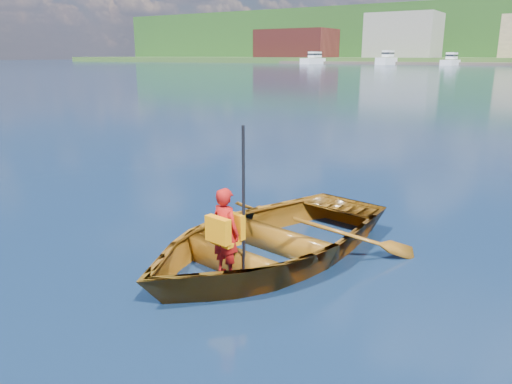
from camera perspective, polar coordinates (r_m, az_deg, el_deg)
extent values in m
plane|color=#152042|center=(6.60, 10.49, -8.44)|extent=(600.00, 600.00, 0.00)
imported|color=brown|center=(6.67, 1.27, -5.30)|extent=(3.64, 4.60, 0.86)
imported|color=#A8110F|center=(5.84, -3.49, -4.63)|extent=(0.43, 0.32, 1.07)
cube|color=orange|center=(5.75, -4.37, -4.34)|extent=(0.35, 0.16, 0.30)
cube|color=orange|center=(5.90, -2.66, -3.77)|extent=(0.35, 0.14, 0.30)
cube|color=orange|center=(5.88, -3.47, -5.71)|extent=(0.33, 0.27, 0.05)
cylinder|color=black|center=(5.73, -1.42, -1.26)|extent=(0.04, 0.04, 1.79)
cube|color=brown|center=(194.00, 4.59, 16.57)|extent=(28.00, 16.00, 10.00)
cube|color=gray|center=(178.55, 16.49, 16.78)|extent=(22.00, 16.00, 14.00)
cube|color=white|center=(166.05, 6.53, 14.61)|extent=(3.32, 11.85, 2.03)
cube|color=white|center=(167.11, 6.74, 15.33)|extent=(2.32, 5.33, 1.80)
cube|color=black|center=(167.11, 6.74, 15.36)|extent=(2.39, 5.57, 0.50)
cube|color=white|center=(156.81, 14.67, 14.22)|extent=(3.08, 10.98, 2.30)
cube|color=white|center=(157.85, 14.86, 15.05)|extent=(2.15, 4.94, 1.80)
cube|color=black|center=(157.85, 14.86, 15.08)|extent=(2.21, 5.16, 0.50)
cube|color=white|center=(152.02, 21.32, 13.58)|extent=(3.14, 11.21, 1.66)
cube|color=white|center=(153.10, 21.48, 14.28)|extent=(2.20, 5.04, 1.80)
cube|color=black|center=(153.10, 21.48, 14.32)|extent=(2.26, 5.27, 0.50)
cylinder|color=#382314|center=(287.90, 18.91, 17.99)|extent=(0.80, 0.80, 2.93)
sphere|color=#1D5216|center=(288.16, 18.98, 18.76)|extent=(5.47, 5.47, 5.47)
cylinder|color=#382314|center=(275.67, 21.38, 17.67)|extent=(0.80, 0.80, 4.11)
sphere|color=#1D5216|center=(276.04, 21.50, 18.80)|extent=(7.68, 7.68, 7.68)
cylinder|color=#382314|center=(221.29, 27.07, 15.35)|extent=(0.80, 0.80, 4.16)
sphere|color=#1D5216|center=(221.51, 27.25, 16.77)|extent=(7.76, 7.76, 7.76)
cylinder|color=#382314|center=(221.38, 17.87, 15.77)|extent=(0.80, 0.80, 3.12)
sphere|color=#1D5216|center=(221.50, 17.96, 16.85)|extent=(5.83, 5.83, 5.83)
cylinder|color=#382314|center=(247.43, -0.06, 16.20)|extent=(0.80, 0.80, 3.88)
sphere|color=#1D5216|center=(247.56, -0.07, 17.39)|extent=(7.23, 7.23, 7.23)
cylinder|color=#382314|center=(293.41, 7.63, 18.08)|extent=(0.80, 0.80, 3.19)
sphere|color=#1D5216|center=(293.65, 7.66, 18.90)|extent=(5.95, 5.95, 5.95)
cylinder|color=#382314|center=(308.03, 2.80, 18.13)|extent=(0.80, 0.80, 3.42)
sphere|color=#1D5216|center=(308.29, 2.81, 18.98)|extent=(6.39, 6.39, 6.39)
cylinder|color=#382314|center=(236.07, 23.94, 16.08)|extent=(0.80, 0.80, 3.07)
sphere|color=#1D5216|center=(236.25, 24.05, 17.07)|extent=(5.72, 5.72, 5.72)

